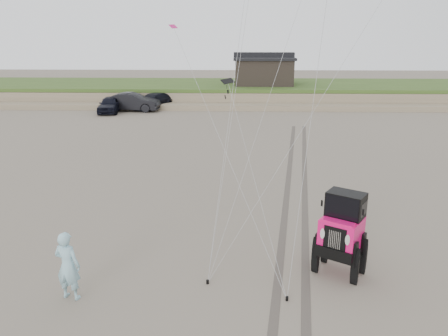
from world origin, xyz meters
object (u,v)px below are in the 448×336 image
at_px(man, 68,266).
at_px(truck_b, 132,102).
at_px(truck_c, 153,101).
at_px(jeep, 340,243).
at_px(truck_a, 110,104).
at_px(cabin, 263,70).

bearing_deg(man, truck_b, -67.33).
relative_size(truck_c, jeep, 0.92).
xyz_separation_m(truck_a, truck_c, (3.49, 2.41, -0.02)).
xyz_separation_m(truck_c, jeep, (11.26, -30.28, 0.28)).
distance_m(cabin, truck_a, 16.80).
distance_m(truck_c, jeep, 32.30).
bearing_deg(truck_b, jeep, -151.49).
bearing_deg(cabin, jeep, -89.43).
bearing_deg(jeep, truck_a, 150.44).
xyz_separation_m(truck_a, man, (7.23, -29.39, 0.23)).
bearing_deg(man, truck_a, -63.65).
relative_size(cabin, jeep, 1.19).
distance_m(truck_b, truck_c, 2.29).
relative_size(truck_b, man, 2.64).
xyz_separation_m(truck_b, truck_c, (1.67, 1.56, -0.12)).
bearing_deg(jeep, man, -136.03).
distance_m(truck_a, jeep, 31.53).
distance_m(cabin, truck_b, 14.80).
bearing_deg(truck_c, man, -50.12).
relative_size(cabin, truck_b, 1.25).
height_order(truck_a, truck_b, truck_b).
bearing_deg(truck_c, cabin, 61.55).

